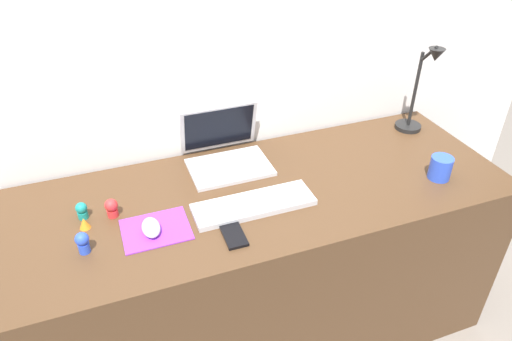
% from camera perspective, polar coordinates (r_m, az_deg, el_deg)
% --- Properties ---
extents(ground_plane, '(6.00, 6.00, 0.00)m').
position_cam_1_polar(ground_plane, '(2.17, 0.73, -18.35)').
color(ground_plane, slate).
extents(back_wall, '(2.98, 0.05, 1.51)m').
position_cam_1_polar(back_wall, '(1.94, -3.04, 4.01)').
color(back_wall, silver).
rests_on(back_wall, ground_plane).
extents(desk, '(1.78, 0.66, 0.74)m').
position_cam_1_polar(desk, '(1.89, 0.81, -11.47)').
color(desk, '#4C331E').
rests_on(desk, ground_plane).
extents(laptop, '(0.30, 0.26, 0.21)m').
position_cam_1_polar(laptop, '(1.78, -3.83, 2.59)').
color(laptop, silver).
rests_on(laptop, desk).
extents(keyboard, '(0.41, 0.13, 0.02)m').
position_cam_1_polar(keyboard, '(1.57, -0.27, -4.17)').
color(keyboard, silver).
rests_on(keyboard, desk).
extents(mousepad, '(0.21, 0.17, 0.00)m').
position_cam_1_polar(mousepad, '(1.52, -12.11, -7.05)').
color(mousepad, purple).
rests_on(mousepad, desk).
extents(mouse, '(0.06, 0.10, 0.03)m').
position_cam_1_polar(mouse, '(1.50, -12.68, -6.80)').
color(mouse, silver).
rests_on(mouse, mousepad).
extents(cell_phone, '(0.07, 0.13, 0.01)m').
position_cam_1_polar(cell_phone, '(1.46, -2.81, -7.73)').
color(cell_phone, black).
rests_on(cell_phone, desk).
extents(desk_lamp, '(0.11, 0.16, 0.39)m').
position_cam_1_polar(desk_lamp, '(2.04, 19.38, 8.98)').
color(desk_lamp, black).
rests_on(desk_lamp, desk).
extents(coffee_mug, '(0.08, 0.08, 0.09)m').
position_cam_1_polar(coffee_mug, '(1.82, 21.58, 0.31)').
color(coffee_mug, blue).
rests_on(coffee_mug, desk).
extents(toy_figurine_blue, '(0.04, 0.04, 0.07)m').
position_cam_1_polar(toy_figurine_blue, '(1.48, -20.38, -8.19)').
color(toy_figurine_blue, blue).
rests_on(toy_figurine_blue, desk).
extents(toy_figurine_red, '(0.04, 0.04, 0.06)m').
position_cam_1_polar(toy_figurine_red, '(1.59, -17.20, -4.33)').
color(toy_figurine_red, red).
rests_on(toy_figurine_red, desk).
extents(toy_figurine_teal, '(0.04, 0.04, 0.06)m').
position_cam_1_polar(toy_figurine_teal, '(1.61, -20.48, -4.56)').
color(toy_figurine_teal, teal).
rests_on(toy_figurine_teal, desk).
extents(toy_figurine_orange, '(0.03, 0.03, 0.04)m').
position_cam_1_polar(toy_figurine_orange, '(1.58, -20.21, -6.04)').
color(toy_figurine_orange, orange).
rests_on(toy_figurine_orange, desk).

